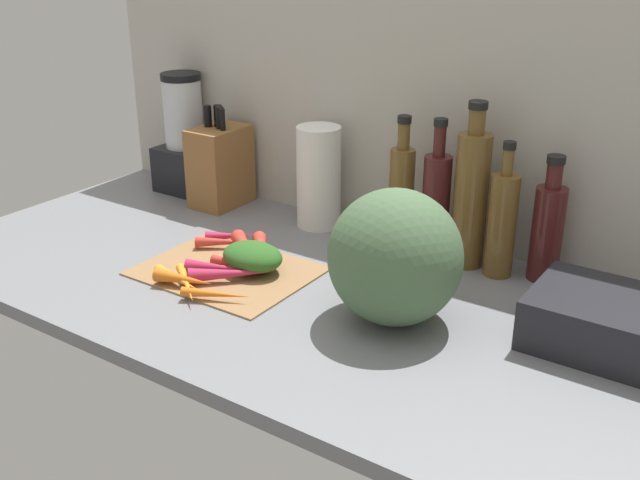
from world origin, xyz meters
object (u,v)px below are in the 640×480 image
(carrot_6, at_px, (184,279))
(carrot_10, at_px, (234,263))
(winter_squash, at_px, (395,257))
(paper_towel_roll, at_px, (319,177))
(blender_appliance, at_px, (185,141))
(carrot_4, at_px, (261,253))
(bottle_1, at_px, (436,204))
(carrot_8, at_px, (215,268))
(carrot_3, at_px, (186,284))
(carrot_9, at_px, (229,236))
(knife_block, at_px, (220,165))
(carrot_0, at_px, (231,274))
(bottle_3, at_px, (502,223))
(cutting_board, at_px, (227,270))
(bottle_4, at_px, (548,229))
(carrot_7, at_px, (226,242))
(carrot_1, at_px, (216,294))
(carrot_5, at_px, (178,280))
(dish_rack, at_px, (616,325))
(bottle_2, at_px, (471,197))
(carrot_2, at_px, (247,249))
(bottle_0, at_px, (401,196))

(carrot_6, relative_size, carrot_10, 1.24)
(winter_squash, relative_size, paper_towel_roll, 1.03)
(blender_appliance, bearing_deg, carrot_10, -36.81)
(carrot_4, bearing_deg, bottle_1, 39.40)
(carrot_8, height_order, winter_squash, winter_squash)
(bottle_1, bearing_deg, carrot_3, -127.40)
(carrot_9, bearing_deg, knife_block, 134.66)
(carrot_0, height_order, carrot_10, carrot_0)
(bottle_3, bearing_deg, cutting_board, -146.84)
(winter_squash, height_order, bottle_4, bottle_4)
(carrot_7, xyz_separation_m, bottle_1, (0.41, 0.23, 0.11))
(carrot_1, distance_m, bottle_1, 0.52)
(carrot_5, bearing_deg, cutting_board, 74.89)
(dish_rack, bearing_deg, cutting_board, -169.61)
(winter_squash, bearing_deg, bottle_1, 102.28)
(bottle_2, bearing_deg, blender_appliance, 178.10)
(carrot_6, bearing_deg, carrot_5, -169.72)
(carrot_3, height_order, blender_appliance, blender_appliance)
(carrot_8, distance_m, bottle_3, 0.61)
(carrot_7, height_order, bottle_1, bottle_1)
(carrot_4, height_order, carrot_6, carrot_4)
(carrot_7, bearing_deg, bottle_4, 21.97)
(paper_towel_roll, relative_size, bottle_1, 0.79)
(carrot_2, distance_m, carrot_10, 0.06)
(cutting_board, bearing_deg, paper_towel_roll, 88.45)
(carrot_6, distance_m, carrot_9, 0.24)
(cutting_board, xyz_separation_m, bottle_4, (0.57, 0.35, 0.11))
(cutting_board, distance_m, carrot_7, 0.12)
(knife_block, height_order, bottle_1, bottle_1)
(carrot_0, bearing_deg, winter_squash, 9.21)
(blender_appliance, height_order, paper_towel_roll, blender_appliance)
(carrot_1, relative_size, bottle_0, 0.45)
(carrot_5, xyz_separation_m, bottle_2, (0.44, 0.44, 0.14))
(winter_squash, distance_m, paper_towel_roll, 0.50)
(bottle_0, bearing_deg, carrot_0, -119.26)
(cutting_board, height_order, carrot_9, carrot_9)
(carrot_3, height_order, carrot_7, carrot_7)
(dish_rack, bearing_deg, carrot_3, -161.51)
(blender_appliance, relative_size, bottle_1, 1.03)
(carrot_5, relative_size, bottle_2, 0.39)
(paper_towel_roll, bearing_deg, dish_rack, -14.47)
(carrot_6, distance_m, bottle_4, 0.75)
(carrot_1, height_order, carrot_7, carrot_7)
(carrot_5, relative_size, bottle_1, 0.45)
(carrot_4, height_order, paper_towel_roll, paper_towel_roll)
(carrot_9, height_order, carrot_10, carrot_9)
(cutting_board, bearing_deg, blender_appliance, 141.62)
(winter_squash, bearing_deg, carrot_7, 171.54)
(carrot_0, xyz_separation_m, carrot_4, (-0.01, 0.12, 0.00))
(carrot_0, relative_size, carrot_3, 1.06)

